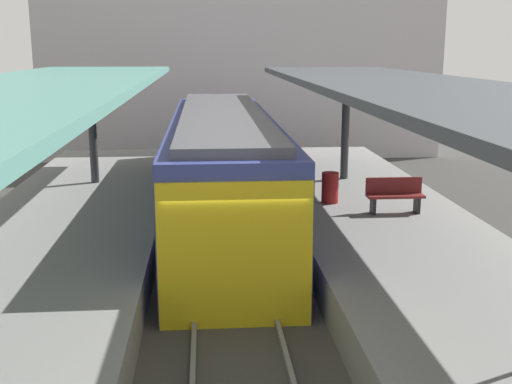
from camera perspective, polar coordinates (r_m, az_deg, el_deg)
ground_plane at (r=12.56m, az=-2.05°, el=-10.61°), size 80.00×80.00×0.00m
platform_left at (r=12.80m, az=-19.52°, el=-8.51°), size 4.40×28.00×1.00m
platform_right at (r=13.08m, az=14.95°, el=-7.73°), size 4.40×28.00×1.00m
track_ballast at (r=12.52m, az=-2.06°, el=-10.19°), size 3.20×28.00×0.20m
rail_near_side at (r=12.45m, az=-5.42°, el=-9.54°), size 0.08×28.00×0.14m
rail_far_side at (r=12.51m, az=1.28°, el=-9.38°), size 0.08×28.00×0.14m
commuter_train at (r=17.57m, az=-2.94°, el=2.08°), size 2.78×13.80×3.10m
canopy_left at (r=13.37m, az=-19.18°, el=8.63°), size 4.18×21.00×3.30m
canopy_right at (r=13.64m, az=13.89°, el=8.89°), size 4.18×21.00×3.27m
platform_bench at (r=16.06m, az=12.23°, el=-0.18°), size 1.40×0.41×0.86m
litter_bin at (r=16.83m, az=6.60°, el=0.39°), size 0.44×0.44×0.80m
station_building_backdrop at (r=31.57m, az=-1.48°, el=13.71°), size 18.00×6.00×11.00m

